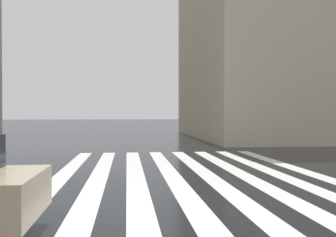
# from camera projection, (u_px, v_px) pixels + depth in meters

# --- Properties ---
(ground_plane) EXTENTS (220.00, 220.00, 0.00)m
(ground_plane) POSITION_uv_depth(u_px,v_px,m) (148.00, 217.00, 6.34)
(ground_plane) COLOR black
(zebra_crossing) EXTENTS (13.00, 7.50, 0.01)m
(zebra_crossing) POSITION_uv_depth(u_px,v_px,m) (190.00, 176.00, 10.47)
(zebra_crossing) COLOR silver
(zebra_crossing) RESTS_ON ground_plane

